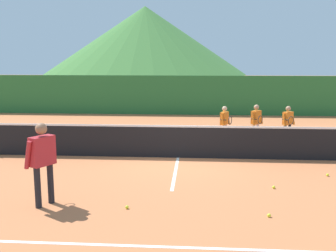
{
  "coord_description": "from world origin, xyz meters",
  "views": [
    {
      "loc": [
        0.51,
        -11.23,
        2.88
      ],
      "look_at": [
        -0.27,
        -0.37,
        1.01
      ],
      "focal_mm": 41.76,
      "sensor_mm": 36.0,
      "label": 1
    }
  ],
  "objects_px": {
    "student_1": "(256,120)",
    "tennis_ball_0": "(328,175)",
    "instructor": "(43,156)",
    "tennis_ball_4": "(269,215)",
    "student_0": "(225,121)",
    "tennis_ball_3": "(127,207)",
    "tennis_net": "(178,141)",
    "tennis_ball_2": "(274,187)",
    "student_2": "(288,121)"
  },
  "relations": [
    {
      "from": "student_1",
      "to": "tennis_ball_0",
      "type": "height_order",
      "value": "student_1"
    },
    {
      "from": "instructor",
      "to": "tennis_ball_4",
      "type": "height_order",
      "value": "instructor"
    },
    {
      "from": "student_0",
      "to": "student_1",
      "type": "relative_size",
      "value": 0.96
    },
    {
      "from": "instructor",
      "to": "tennis_ball_3",
      "type": "bearing_deg",
      "value": -2.99
    },
    {
      "from": "tennis_net",
      "to": "student_0",
      "type": "relative_size",
      "value": 9.16
    },
    {
      "from": "tennis_ball_2",
      "to": "tennis_ball_3",
      "type": "relative_size",
      "value": 1.0
    },
    {
      "from": "tennis_ball_3",
      "to": "student_2",
      "type": "bearing_deg",
      "value": 55.22
    },
    {
      "from": "tennis_ball_0",
      "to": "instructor",
      "type": "bearing_deg",
      "value": -159.12
    },
    {
      "from": "tennis_net",
      "to": "student_1",
      "type": "distance_m",
      "value": 3.54
    },
    {
      "from": "instructor",
      "to": "tennis_ball_2",
      "type": "height_order",
      "value": "instructor"
    },
    {
      "from": "student_2",
      "to": "tennis_ball_4",
      "type": "relative_size",
      "value": 18.87
    },
    {
      "from": "student_2",
      "to": "tennis_ball_2",
      "type": "distance_m",
      "value": 5.32
    },
    {
      "from": "tennis_net",
      "to": "tennis_ball_2",
      "type": "distance_m",
      "value": 3.52
    },
    {
      "from": "student_1",
      "to": "student_2",
      "type": "distance_m",
      "value": 1.1
    },
    {
      "from": "tennis_net",
      "to": "student_1",
      "type": "height_order",
      "value": "student_1"
    },
    {
      "from": "instructor",
      "to": "tennis_ball_3",
      "type": "relative_size",
      "value": 24.51
    },
    {
      "from": "tennis_net",
      "to": "instructor",
      "type": "distance_m",
      "value": 4.72
    },
    {
      "from": "student_0",
      "to": "tennis_ball_0",
      "type": "xyz_separation_m",
      "value": [
        2.3,
        -3.88,
        -0.73
      ]
    },
    {
      "from": "tennis_net",
      "to": "student_2",
      "type": "xyz_separation_m",
      "value": [
        3.71,
        2.43,
        0.27
      ]
    },
    {
      "from": "tennis_net",
      "to": "tennis_ball_0",
      "type": "distance_m",
      "value": 4.15
    },
    {
      "from": "instructor",
      "to": "tennis_net",
      "type": "bearing_deg",
      "value": 58.08
    },
    {
      "from": "student_2",
      "to": "tennis_ball_0",
      "type": "distance_m",
      "value": 4.08
    },
    {
      "from": "student_2",
      "to": "tennis_net",
      "type": "bearing_deg",
      "value": -146.75
    },
    {
      "from": "student_0",
      "to": "student_1",
      "type": "bearing_deg",
      "value": 4.03
    },
    {
      "from": "student_0",
      "to": "tennis_ball_2",
      "type": "bearing_deg",
      "value": -81.09
    },
    {
      "from": "student_2",
      "to": "tennis_ball_0",
      "type": "xyz_separation_m",
      "value": [
        0.1,
        -4.01,
        -0.74
      ]
    },
    {
      "from": "student_2",
      "to": "student_1",
      "type": "bearing_deg",
      "value": -176.85
    },
    {
      "from": "tennis_ball_0",
      "to": "tennis_ball_4",
      "type": "relative_size",
      "value": 1.0
    },
    {
      "from": "tennis_ball_4",
      "to": "tennis_ball_2",
      "type": "bearing_deg",
      "value": 76.31
    },
    {
      "from": "instructor",
      "to": "student_1",
      "type": "bearing_deg",
      "value": 51.3
    },
    {
      "from": "student_0",
      "to": "tennis_ball_4",
      "type": "height_order",
      "value": "student_0"
    },
    {
      "from": "instructor",
      "to": "tennis_ball_2",
      "type": "distance_m",
      "value": 5.05
    },
    {
      "from": "tennis_net",
      "to": "tennis_ball_3",
      "type": "distance_m",
      "value": 4.18
    },
    {
      "from": "student_2",
      "to": "tennis_ball_0",
      "type": "height_order",
      "value": "student_2"
    },
    {
      "from": "tennis_net",
      "to": "tennis_ball_2",
      "type": "relative_size",
      "value": 171.78
    },
    {
      "from": "tennis_ball_0",
      "to": "tennis_ball_3",
      "type": "height_order",
      "value": "same"
    },
    {
      "from": "tennis_ball_2",
      "to": "tennis_ball_4",
      "type": "height_order",
      "value": "same"
    },
    {
      "from": "tennis_net",
      "to": "tennis_ball_4",
      "type": "bearing_deg",
      "value": -66.26
    },
    {
      "from": "student_1",
      "to": "tennis_ball_3",
      "type": "distance_m",
      "value": 7.33
    },
    {
      "from": "tennis_net",
      "to": "student_2",
      "type": "distance_m",
      "value": 4.44
    },
    {
      "from": "instructor",
      "to": "student_2",
      "type": "relative_size",
      "value": 1.3
    },
    {
      "from": "tennis_ball_0",
      "to": "student_2",
      "type": "bearing_deg",
      "value": 91.47
    },
    {
      "from": "instructor",
      "to": "tennis_ball_2",
      "type": "bearing_deg",
      "value": 15.74
    },
    {
      "from": "tennis_ball_0",
      "to": "tennis_ball_4",
      "type": "xyz_separation_m",
      "value": [
        -1.92,
        -2.7,
        0.0
      ]
    },
    {
      "from": "tennis_ball_2",
      "to": "instructor",
      "type": "bearing_deg",
      "value": -164.26
    },
    {
      "from": "tennis_net",
      "to": "tennis_ball_3",
      "type": "xyz_separation_m",
      "value": [
        -0.81,
        -4.07,
        -0.47
      ]
    },
    {
      "from": "student_2",
      "to": "tennis_ball_4",
      "type": "xyz_separation_m",
      "value": [
        -1.82,
        -6.72,
        -0.74
      ]
    },
    {
      "from": "student_0",
      "to": "tennis_ball_3",
      "type": "distance_m",
      "value": 6.81
    },
    {
      "from": "student_0",
      "to": "student_1",
      "type": "xyz_separation_m",
      "value": [
        1.1,
        0.08,
        0.03
      ]
    },
    {
      "from": "student_2",
      "to": "instructor",
      "type": "bearing_deg",
      "value": -133.97
    }
  ]
}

